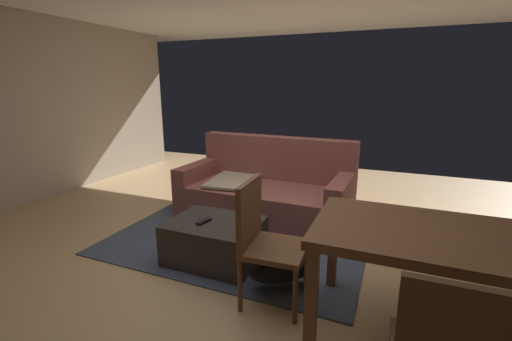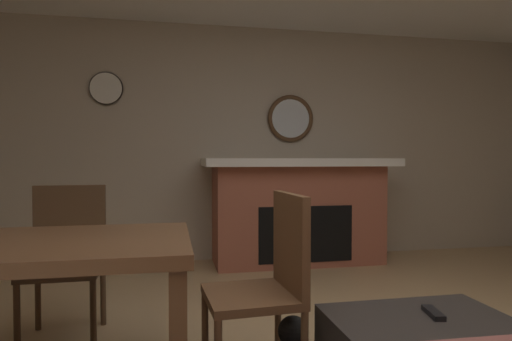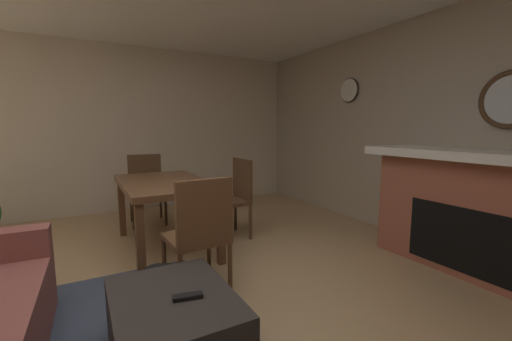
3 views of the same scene
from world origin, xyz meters
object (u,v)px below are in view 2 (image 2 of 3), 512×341
fireplace (298,210)px  round_wall_mirror (291,119)px  wall_clock (106,88)px  dining_table (23,261)px  dining_chair_south (67,251)px  tv_remote (433,313)px  dining_chair_west (270,276)px

fireplace → round_wall_mirror: size_ratio=3.79×
fireplace → wall_clock: size_ratio=5.85×
wall_clock → dining_table: bearing=90.0°
dining_chair_south → wall_clock: 2.21m
tv_remote → dining_chair_south: (1.81, -1.12, 0.12)m
dining_chair_west → dining_table: bearing=0.3°
tv_remote → dining_table: 1.85m
dining_table → fireplace: bearing=-130.1°
dining_chair_south → dining_chair_west: size_ratio=1.00×
tv_remote → dining_chair_south: size_ratio=0.17×
fireplace → dining_chair_west: bearing=70.1°
dining_chair_south → dining_chair_west: (-1.12, 0.81, 0.00)m
tv_remote → dining_chair_south: bearing=-20.6°
round_wall_mirror → dining_chair_south: size_ratio=0.57×
fireplace → dining_table: size_ratio=1.37×
tv_remote → dining_chair_west: bearing=-12.9°
round_wall_mirror → tv_remote: 3.13m
tv_remote → dining_chair_west: size_ratio=0.17×
tv_remote → dining_table: bearing=1.6°
round_wall_mirror → dining_chair_west: 2.92m
dining_table → dining_chair_west: size_ratio=1.56×
round_wall_mirror → dining_table: bearing=53.1°
dining_table → round_wall_mirror: bearing=-126.9°
dining_chair_south → wall_clock: bearing=-90.0°
dining_table → wall_clock: size_ratio=4.26×
round_wall_mirror → tv_remote: bearing=87.1°
dining_table → wall_clock: bearing=-90.0°
fireplace → dining_chair_south: size_ratio=2.14×
dining_table → dining_chair_south: 0.83m
fireplace → dining_chair_west: size_ratio=2.14×
tv_remote → round_wall_mirror: bearing=-81.8°
tv_remote → dining_chair_west: dining_chair_west is taller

